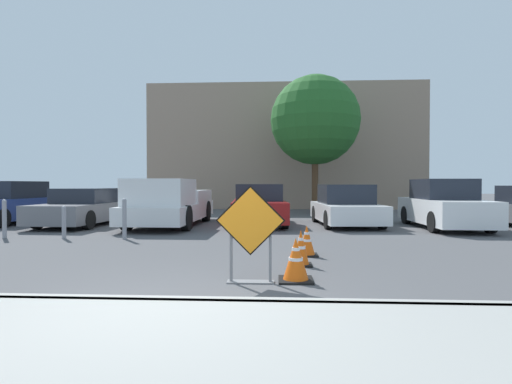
% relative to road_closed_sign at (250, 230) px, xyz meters
% --- Properties ---
extents(ground_plane, '(96.00, 96.00, 0.00)m').
position_rel_road_closed_sign_xyz_m(ground_plane, '(-0.93, 8.72, -0.79)').
color(ground_plane, '#4C4C4F').
extents(sidewalk_strip, '(26.72, 2.89, 0.14)m').
position_rel_road_closed_sign_xyz_m(sidewalk_strip, '(-0.93, -2.73, -0.72)').
color(sidewalk_strip, '#999993').
rests_on(sidewalk_strip, ground_plane).
extents(curb_lip, '(26.72, 0.20, 0.14)m').
position_rel_road_closed_sign_xyz_m(curb_lip, '(-0.93, -1.28, -0.72)').
color(curb_lip, '#999993').
rests_on(curb_lip, ground_plane).
extents(road_closed_sign, '(1.02, 0.20, 1.43)m').
position_rel_road_closed_sign_xyz_m(road_closed_sign, '(0.00, 0.00, 0.00)').
color(road_closed_sign, black).
rests_on(road_closed_sign, ground_plane).
extents(traffic_cone_nearest, '(0.51, 0.51, 0.65)m').
position_rel_road_closed_sign_xyz_m(traffic_cone_nearest, '(0.67, 0.19, -0.47)').
color(traffic_cone_nearest, black).
rests_on(traffic_cone_nearest, ground_plane).
extents(traffic_cone_second, '(0.39, 0.39, 0.64)m').
position_rel_road_closed_sign_xyz_m(traffic_cone_second, '(0.81, 1.33, -0.47)').
color(traffic_cone_second, black).
rests_on(traffic_cone_second, ground_plane).
extents(traffic_cone_third, '(0.45, 0.45, 0.62)m').
position_rel_road_closed_sign_xyz_m(traffic_cone_third, '(0.98, 2.31, -0.49)').
color(traffic_cone_third, black).
rests_on(traffic_cone_third, ground_plane).
extents(parked_car_nearest, '(2.07, 4.75, 1.56)m').
position_rel_road_closed_sign_xyz_m(parked_car_nearest, '(-9.51, 8.42, -0.07)').
color(parked_car_nearest, navy).
rests_on(parked_car_nearest, ground_plane).
extents(parked_car_second, '(2.10, 4.60, 1.30)m').
position_rel_road_closed_sign_xyz_m(parked_car_second, '(-6.43, 8.06, -0.18)').
color(parked_car_second, slate).
rests_on(parked_car_second, ground_plane).
extents(pickup_truck, '(2.17, 5.44, 1.62)m').
position_rel_road_closed_sign_xyz_m(pickup_truck, '(-3.36, 7.68, -0.05)').
color(pickup_truck, silver).
rests_on(pickup_truck, ground_plane).
extents(parked_car_third, '(2.10, 4.31, 1.45)m').
position_rel_road_closed_sign_xyz_m(parked_car_third, '(-0.28, 8.44, -0.11)').
color(parked_car_third, maroon).
rests_on(parked_car_third, ground_plane).
extents(parked_car_fourth, '(2.17, 4.13, 1.44)m').
position_rel_road_closed_sign_xyz_m(parked_car_fourth, '(2.80, 8.41, -0.14)').
color(parked_car_fourth, white).
rests_on(parked_car_fourth, ground_plane).
extents(parked_car_fifth, '(1.88, 4.40, 1.62)m').
position_rel_road_closed_sign_xyz_m(parked_car_fifth, '(5.88, 7.71, -0.05)').
color(parked_car_fifth, white).
rests_on(parked_car_fifth, ground_plane).
extents(bollard_nearest, '(0.12, 0.12, 1.08)m').
position_rel_road_closed_sign_xyz_m(bollard_nearest, '(-3.63, 4.49, -0.22)').
color(bollard_nearest, gray).
rests_on(bollard_nearest, ground_plane).
extents(bollard_second, '(0.12, 0.12, 0.88)m').
position_rel_road_closed_sign_xyz_m(bollard_second, '(-5.27, 4.49, -0.32)').
color(bollard_second, gray).
rests_on(bollard_second, ground_plane).
extents(bollard_third, '(0.12, 0.12, 1.04)m').
position_rel_road_closed_sign_xyz_m(bollard_third, '(-6.91, 4.49, -0.24)').
color(bollard_third, gray).
rests_on(bollard_third, ground_plane).
extents(building_facade_backdrop, '(16.26, 5.00, 7.36)m').
position_rel_road_closed_sign_xyz_m(building_facade_backdrop, '(0.84, 19.77, 2.89)').
color(building_facade_backdrop, gray).
rests_on(building_facade_backdrop, ground_plane).
extents(street_tree_behind_lot, '(4.37, 4.37, 6.78)m').
position_rel_road_closed_sign_xyz_m(street_tree_behind_lot, '(2.23, 13.95, 3.80)').
color(street_tree_behind_lot, '#513823').
rests_on(street_tree_behind_lot, ground_plane).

